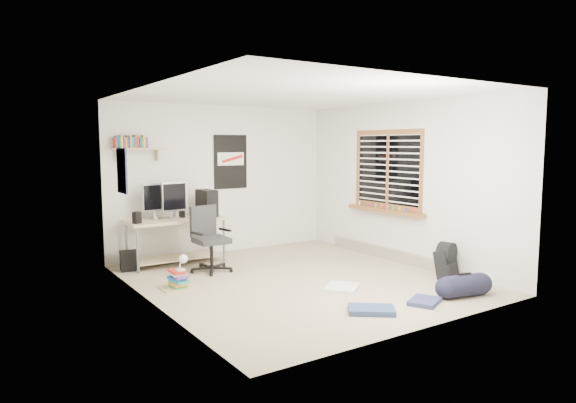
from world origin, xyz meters
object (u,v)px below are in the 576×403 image
backpack (446,264)px  book_stack (179,277)px  desk (176,240)px  office_chair (211,238)px  duffel_bag (464,285)px

backpack → book_stack: backpack is taller
desk → book_stack: bearing=-98.2°
desk → backpack: size_ratio=3.71×
book_stack → backpack: bearing=-26.2°
desk → book_stack: (-0.49, -1.33, -0.21)m
office_chair → desk: bearing=98.9°
backpack → duffel_bag: duffel_bag is taller
office_chair → duffel_bag: office_chair is taller
backpack → office_chair: bearing=128.3°
desk → backpack: bearing=-34.5°
office_chair → book_stack: bearing=-151.1°
office_chair → book_stack: (-0.74, -0.57, -0.34)m
office_chair → backpack: 3.34m
desk → duffel_bag: size_ratio=2.79×
office_chair → backpack: office_chair is taller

